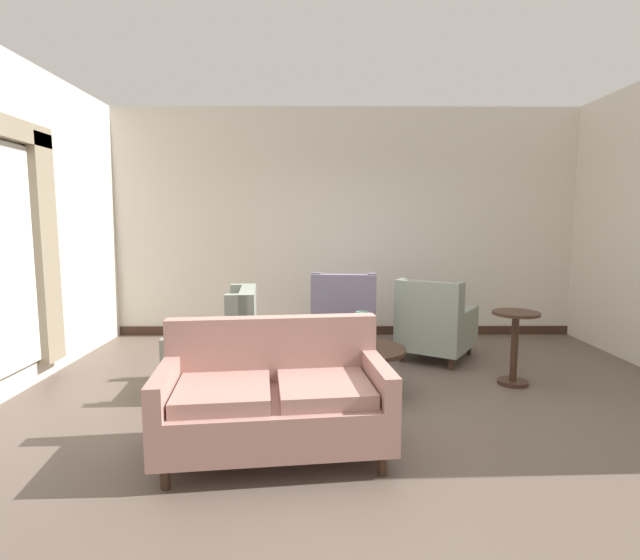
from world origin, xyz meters
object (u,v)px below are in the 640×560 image
Objects in this scene: coffee_table at (364,357)px; side_table at (515,341)px; armchair_foreground_right at (435,326)px; armchair_back_corner at (345,321)px; porcelain_vase at (362,331)px; settee at (274,399)px; armchair_near_window at (222,347)px.

side_table reaches higher than coffee_table.
armchair_foreground_right is (0.95, 1.14, 0.06)m from coffee_table.
armchair_back_corner reaches higher than coffee_table.
armchair_back_corner is at bearing 148.01° from side_table.
porcelain_vase is at bearing -172.32° from side_table.
settee is 2.54m from armchair_back_corner.
porcelain_vase is 0.32× the size of armchair_back_corner.
porcelain_vase is 0.34× the size of armchair_near_window.
coffee_table is at bearing 82.82° from armchair_foreground_right.
armchair_foreground_right is (1.70, 2.31, 0.01)m from settee.
armchair_near_window is at bearing 174.47° from coffee_table.
settee reaches higher than porcelain_vase.
settee is 1.59× the size of armchair_back_corner.
side_table is at bearing 25.46° from settee.
side_table is at bearing 156.40° from armchair_foreground_right.
armchair_foreground_right is at bearing 123.71° from side_table.
porcelain_vase is 1.47m from armchair_foreground_right.
armchair_foreground_right is at bearing 178.01° from armchair_back_corner.
settee reaches higher than coffee_table.
side_table is (1.55, 0.21, -0.16)m from porcelain_vase.
armchair_near_window is 1.33× the size of side_table.
armchair_near_window is 2.90m from side_table.
armchair_foreground_right is 1.11× the size of armchair_back_corner.
armchair_near_window is (-1.35, 0.08, -0.18)m from porcelain_vase.
armchair_near_window is at bearing 176.57° from porcelain_vase.
porcelain_vase is 1.44m from settee.
porcelain_vase is 0.20× the size of settee.
armchair_back_corner reaches higher than armchair_near_window.
side_table is at bearing 154.14° from armchair_back_corner.
armchair_foreground_right is 1.07m from armchair_back_corner.
coffee_table is 0.79× the size of armchair_near_window.
armchair_back_corner reaches higher than settee.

